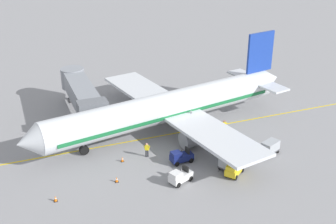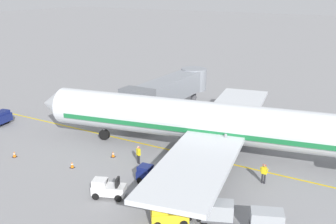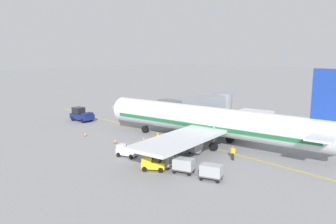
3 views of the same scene
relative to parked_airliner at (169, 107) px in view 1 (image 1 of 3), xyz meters
name	(u,v)px [view 1 (image 1 of 3)]	position (x,y,z in m)	size (l,w,h in m)	color
ground_plane	(169,134)	(-1.09, 0.52, -3.19)	(400.00, 400.00, 0.00)	gray
gate_lead_in_line	(169,134)	(-1.09, 0.52, -3.18)	(0.24, 80.00, 0.01)	gold
parked_airliner	(169,107)	(0.00, 0.00, 0.00)	(30.44, 37.18, 10.63)	silver
jet_bridge	(82,93)	(7.97, 9.30, 0.27)	(15.82, 3.50, 4.98)	gray
baggage_tug_lead	(180,176)	(-11.42, 3.39, -2.47)	(2.04, 2.77, 1.62)	silver
baggage_tug_trailing	(234,169)	(-12.22, -2.42, -2.47)	(2.46, 2.72, 1.62)	gold
baggage_tug_spare	(181,157)	(-7.83, 1.74, -2.47)	(1.45, 2.58, 1.62)	navy
baggage_cart_front	(229,161)	(-10.95, -2.49, -2.24)	(2.04, 2.94, 1.58)	#4C4C51
baggage_cart_second_in_train	(249,154)	(-10.45, -5.24, -2.24)	(2.04, 2.94, 1.58)	#4C4C51
baggage_cart_third_in_train	(270,146)	(-9.84, -8.42, -2.24)	(2.04, 2.94, 1.58)	#4C4C51
ground_crew_wing_walker	(224,126)	(-3.21, -6.09, -2.23)	(0.26, 0.73, 1.69)	#232328
ground_crew_loader	(192,139)	(-4.99, -0.94, -2.23)	(0.31, 0.73, 1.69)	#232328
ground_crew_marshaller	(147,149)	(-5.26, 4.80, -2.23)	(0.38, 0.70, 1.69)	#232328
safety_cone_nose_left	(117,179)	(-8.97, 9.37, -2.90)	(0.36, 0.36, 0.59)	black
safety_cone_nose_right	(55,199)	(-10.01, 15.65, -2.90)	(0.36, 0.36, 0.59)	black
safety_cone_wing_tip	(122,159)	(-5.28, 7.70, -2.90)	(0.36, 0.36, 0.59)	black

